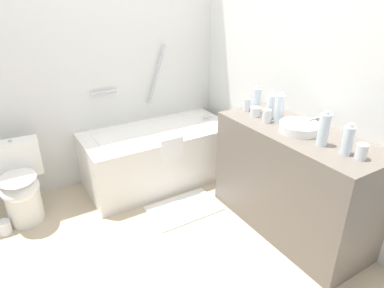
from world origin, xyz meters
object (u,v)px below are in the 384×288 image
Objects in this scene: water_bottle_3 at (270,107)px; drinking_glass_0 at (247,105)px; water_bottle_0 at (348,140)px; toilet at (20,185)px; water_bottle_4 at (324,129)px; bathtub at (159,153)px; water_bottle_2 at (280,108)px; drinking_glass_1 at (255,112)px; sink_faucet at (316,123)px; toilet_paper_roll at (4,228)px; sink_basin at (300,128)px; drinking_glass_3 at (267,116)px; bath_mat at (184,208)px; water_bottle_1 at (256,100)px; drinking_glass_2 at (362,152)px.

drinking_glass_0 is at bearing 98.45° from water_bottle_3.
water_bottle_0 is 0.72m from water_bottle_3.
water_bottle_4 is (1.75, -1.44, 0.62)m from toilet.
bathtub reaches higher than water_bottle_2.
water_bottle_0 is 0.81m from drinking_glass_1.
toilet is at bearing 148.40° from sink_faucet.
bathtub is at bearing 4.92° from toilet_paper_roll.
drinking_glass_3 is (-0.07, 0.27, 0.02)m from sink_basin.
water_bottle_4 is 0.38× the size of bath_mat.
sink_basin reaches higher than toilet_paper_roll.
toilet is 2.04m from water_bottle_1.
water_bottle_1 reaches higher than drinking_glass_0.
drinking_glass_3 is at bearing 155.17° from water_bottle_2.
water_bottle_0 is 1.99× the size of drinking_glass_3.
water_bottle_0 is 0.96× the size of water_bottle_3.
drinking_glass_2 is at bearing -91.45° from water_bottle_3.
water_bottle_2 is at bearing -85.66° from water_bottle_3.
drinking_glass_3 is (-0.09, 0.04, -0.06)m from water_bottle_2.
water_bottle_4 is at bearing -95.93° from water_bottle_3.
water_bottle_1 is 0.10m from drinking_glass_0.
drinking_glass_0 is at bearing 90.84° from drinking_glass_2.
toilet_paper_roll is (-1.44, -0.12, -0.24)m from bathtub.
water_bottle_0 is at bearing -72.33° from bathtub.
water_bottle_3 is 2.31m from toilet_paper_roll.
toilet is 2.87× the size of water_bottle_2.
sink_basin is 0.32m from water_bottle_3.
drinking_glass_0 is (0.52, -0.65, 0.60)m from bathtub.
water_bottle_1 is at bearing 108.77° from sink_faucet.
drinking_glass_2 is at bearing 50.45° from toilet.
drinking_glass_3 is at bearing 65.29° from toilet.
drinking_glass_3 reaches higher than sink_faucet.
toilet is 3.33× the size of water_bottle_0.
water_bottle_4 is 2.50m from toilet_paper_roll.
water_bottle_1 is 2.16× the size of drinking_glass_0.
bathtub is at bearing 107.47° from drinking_glass_2.
drinking_glass_1 is at bearing 111.73° from water_bottle_2.
toilet_paper_roll is (-1.98, 1.09, -0.82)m from sink_basin.
drinking_glass_1 is at bearing -134.23° from water_bottle_1.
bath_mat is at bearing 165.87° from water_bottle_1.
sink_faucet is 1.38× the size of toilet_paper_roll.
toilet reaches higher than toilet_paper_roll.
toilet is 1.09× the size of bath_mat.
water_bottle_4 is (-0.05, -0.23, 0.08)m from sink_basin.
drinking_glass_2 is at bearing -85.51° from drinking_glass_3.
water_bottle_2 is 2.30× the size of drinking_glass_3.
sink_basin is at bearing -92.09° from water_bottle_3.
drinking_glass_3 is at bearing 94.49° from drinking_glass_2.
sink_faucet is 0.25× the size of bath_mat.
sink_basin is at bearing -82.33° from drinking_glass_1.
toilet is 8.59× the size of drinking_glass_1.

